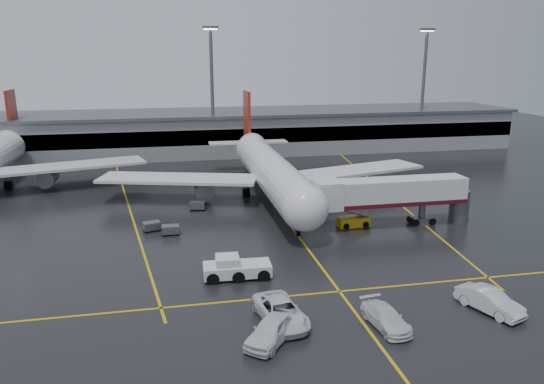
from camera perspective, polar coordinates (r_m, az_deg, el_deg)
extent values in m
plane|color=black|center=(66.95, 1.33, -2.79)|extent=(220.00, 220.00, 0.00)
cube|color=gold|center=(66.95, 1.33, -2.78)|extent=(0.25, 90.00, 0.02)
cube|color=gold|center=(47.24, 7.40, -10.74)|extent=(60.00, 0.25, 0.02)
cube|color=gold|center=(75.17, -15.47, -1.34)|extent=(9.99, 69.35, 0.02)
cube|color=gold|center=(81.64, 12.15, 0.15)|extent=(7.57, 69.64, 0.02)
cube|color=gray|center=(112.27, -4.16, 6.52)|extent=(120.00, 18.00, 8.00)
cube|color=black|center=(103.57, -3.52, 6.10)|extent=(120.00, 0.40, 3.00)
cube|color=#595B60|center=(111.72, -4.20, 8.70)|extent=(122.00, 19.00, 0.60)
cylinder|color=#595B60|center=(104.85, -6.57, 10.54)|extent=(0.70, 0.70, 25.00)
cube|color=#595B60|center=(104.66, -6.78, 17.49)|extent=(3.00, 1.20, 0.50)
cube|color=#FFE5B2|center=(104.65, -6.78, 17.32)|extent=(2.60, 0.90, 0.20)
cylinder|color=#595B60|center=(117.73, 16.20, 10.53)|extent=(0.70, 0.70, 25.00)
cube|color=#595B60|center=(117.56, 16.67, 16.70)|extent=(3.00, 1.20, 0.50)
cube|color=#FFE5B2|center=(117.55, 16.65, 16.55)|extent=(2.60, 0.90, 0.20)
cylinder|color=silver|center=(73.39, -0.04, 2.21)|extent=(5.20, 36.00, 5.20)
sphere|color=silver|center=(56.44, 3.63, -1.75)|extent=(5.20, 5.20, 5.20)
cone|color=silver|center=(93.56, -2.63, 5.34)|extent=(4.94, 8.00, 4.94)
cube|color=maroon|center=(93.85, -2.76, 8.39)|extent=(0.50, 5.50, 8.50)
cube|color=silver|center=(93.53, -2.63, 5.46)|extent=(14.00, 3.00, 0.25)
cube|color=silver|center=(74.12, -10.25, 1.46)|extent=(22.80, 11.83, 0.40)
cube|color=silver|center=(78.99, 8.95, 2.34)|extent=(22.80, 11.83, 0.40)
cylinder|color=#595B60|center=(73.63, -7.46, 0.36)|extent=(2.60, 4.50, 2.60)
cylinder|color=#595B60|center=(77.25, 6.73, 1.07)|extent=(2.60, 4.50, 2.60)
cylinder|color=#595B60|center=(60.18, 2.83, -3.87)|extent=(0.56, 0.56, 2.00)
cylinder|color=#595B60|center=(76.48, -2.84, 0.24)|extent=(0.56, 0.56, 2.00)
cylinder|color=#595B60|center=(77.67, 1.83, 0.48)|extent=(0.56, 0.56, 2.00)
cylinder|color=black|center=(60.36, 2.82, -4.36)|extent=(0.40, 1.10, 1.10)
cylinder|color=black|center=(76.59, -2.84, -0.08)|extent=(1.00, 1.40, 1.40)
cylinder|color=black|center=(77.78, 1.83, 0.17)|extent=(1.00, 1.40, 1.40)
cone|color=silver|center=(107.91, -26.42, 5.09)|extent=(4.94, 8.00, 4.94)
cube|color=maroon|center=(108.27, -26.60, 7.72)|extent=(0.50, 5.50, 8.50)
cube|color=silver|center=(107.88, -26.44, 5.19)|extent=(14.00, 3.00, 0.25)
cube|color=silver|center=(87.07, -21.07, 2.69)|extent=(22.80, 11.83, 0.40)
cylinder|color=#595B60|center=(87.06, -23.36, 1.51)|extent=(2.60, 4.50, 2.60)
cylinder|color=#595B60|center=(90.67, -26.94, 0.95)|extent=(0.56, 0.56, 2.00)
cylinder|color=black|center=(90.77, -26.91, 0.68)|extent=(1.00, 1.40, 1.40)
cube|color=silver|center=(64.04, 13.10, 0.09)|extent=(18.00, 3.20, 3.00)
cube|color=#4A0B14|center=(64.37, 13.04, -1.03)|extent=(18.00, 3.30, 0.50)
cube|color=silver|center=(61.12, 6.09, -0.30)|extent=(3.00, 3.40, 3.30)
cylinder|color=#595B60|center=(66.55, 16.10, -2.15)|extent=(0.80, 0.80, 3.00)
cube|color=#595B60|center=(66.85, 16.03, -3.01)|extent=(2.60, 1.60, 0.90)
cylinder|color=#595B60|center=(68.84, 19.82, -1.46)|extent=(2.40, 2.40, 4.00)
cylinder|color=black|center=(66.36, 15.19, -3.08)|extent=(0.90, 1.80, 0.90)
cylinder|color=black|center=(67.36, 16.86, -2.94)|extent=(0.90, 1.80, 0.90)
cube|color=silver|center=(49.38, -3.84, -8.45)|extent=(6.39, 2.77, 1.08)
cube|color=silver|center=(48.96, -4.91, -7.54)|extent=(2.24, 2.24, 0.90)
cube|color=black|center=(48.96, -4.91, -7.54)|extent=(2.02, 2.02, 0.81)
cylinder|color=black|center=(49.37, -6.57, -8.92)|extent=(1.28, 2.74, 1.17)
cylinder|color=black|center=(49.51, -3.83, -8.78)|extent=(1.28, 2.74, 1.17)
cylinder|color=black|center=(49.76, -1.12, -8.62)|extent=(1.28, 2.74, 1.17)
cube|color=gold|center=(64.21, 8.92, -3.20)|extent=(3.95, 1.83, 1.18)
cube|color=#595B60|center=(63.87, 8.96, -2.24)|extent=(3.77, 1.18, 1.35)
cylinder|color=black|center=(63.80, 7.85, -3.53)|extent=(0.86, 1.86, 0.75)
cylinder|color=black|center=(64.81, 9.95, -3.32)|extent=(0.86, 1.86, 0.75)
imported|color=white|center=(41.63, 0.97, -12.97)|extent=(3.98, 6.88, 1.80)
imported|color=silver|center=(42.01, 12.35, -13.28)|extent=(2.81, 5.52, 1.53)
imported|color=silver|center=(46.70, 22.73, -10.93)|extent=(3.83, 5.97, 1.86)
imported|color=silver|center=(39.15, -0.05, -14.85)|extent=(5.19, 5.66, 1.87)
cube|color=#595B60|center=(61.60, -11.06, -4.03)|extent=(2.00, 1.31, 0.90)
cylinder|color=black|center=(61.29, -11.78, -4.64)|extent=(0.40, 0.20, 0.40)
cylinder|color=black|center=(61.28, -10.28, -4.56)|extent=(0.40, 0.20, 0.40)
cylinder|color=black|center=(62.23, -11.78, -4.33)|extent=(0.40, 0.20, 0.40)
cylinder|color=black|center=(62.22, -10.31, -4.26)|extent=(0.40, 0.20, 0.40)
cube|color=#595B60|center=(63.33, -13.04, -3.61)|extent=(2.28, 1.79, 0.90)
cylinder|color=black|center=(62.85, -13.61, -4.25)|extent=(0.40, 0.20, 0.40)
cylinder|color=black|center=(63.20, -12.20, -4.05)|extent=(0.40, 0.20, 0.40)
cylinder|color=black|center=(63.77, -13.83, -3.98)|extent=(0.40, 0.20, 0.40)
cylinder|color=black|center=(64.12, -12.44, -3.79)|extent=(0.40, 0.20, 0.40)
cube|color=#595B60|center=(70.57, -8.19, -1.45)|extent=(2.18, 1.60, 0.90)
cylinder|color=black|center=(70.31, -8.86, -1.94)|extent=(0.40, 0.20, 0.40)
cylinder|color=black|center=(70.15, -7.56, -1.93)|extent=(0.40, 0.20, 0.40)
cylinder|color=black|center=(71.26, -8.77, -1.71)|extent=(0.40, 0.20, 0.40)
cylinder|color=black|center=(71.10, -7.49, -1.70)|extent=(0.40, 0.20, 0.40)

